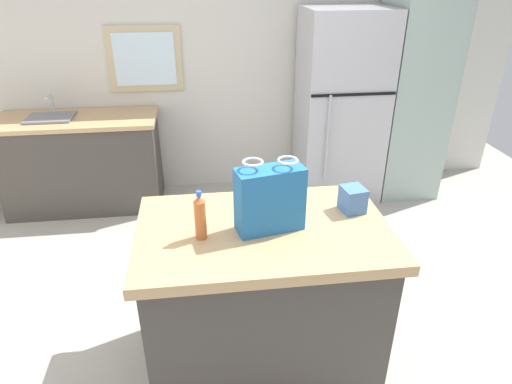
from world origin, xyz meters
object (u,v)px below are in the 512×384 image
(small_box, at_px, (353,199))
(bottle, at_px, (200,217))
(kitchen_island, at_px, (263,297))
(refrigerator, at_px, (340,108))
(tall_cabinet, at_px, (412,95))
(shopping_bag, at_px, (270,199))

(small_box, relative_size, bottle, 0.54)
(small_box, bearing_deg, kitchen_island, -167.52)
(refrigerator, xyz_separation_m, small_box, (-0.54, -1.98, 0.10))
(kitchen_island, distance_m, tall_cabinet, 2.78)
(small_box, bearing_deg, shopping_bag, -165.23)
(tall_cabinet, height_order, shopping_bag, tall_cabinet)
(kitchen_island, relative_size, shopping_bag, 3.43)
(bottle, bearing_deg, refrigerator, 57.54)
(refrigerator, height_order, tall_cabinet, tall_cabinet)
(tall_cabinet, bearing_deg, kitchen_island, -129.93)
(tall_cabinet, xyz_separation_m, shopping_bag, (-1.72, -2.10, 0.10))
(tall_cabinet, distance_m, shopping_bag, 2.72)
(shopping_bag, distance_m, bottle, 0.35)
(refrigerator, relative_size, shopping_bag, 4.73)
(kitchen_island, bearing_deg, small_box, 12.48)
(refrigerator, bearing_deg, tall_cabinet, 0.02)
(shopping_bag, xyz_separation_m, small_box, (0.48, 0.13, -0.10))
(kitchen_island, xyz_separation_m, tall_cabinet, (1.75, 2.09, 0.53))
(shopping_bag, bearing_deg, bottle, -172.93)
(small_box, distance_m, bottle, 0.84)
(small_box, bearing_deg, tall_cabinet, 57.81)
(refrigerator, distance_m, shopping_bag, 2.35)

